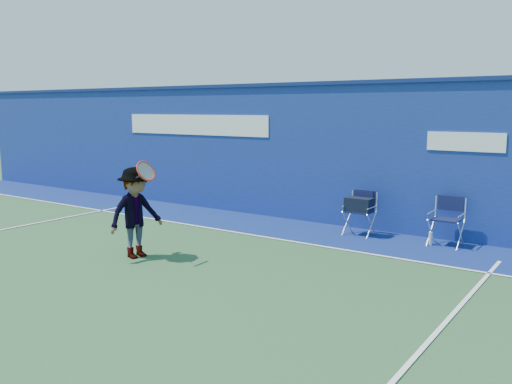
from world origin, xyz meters
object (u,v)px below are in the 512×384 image
Objects in this scene: directors_chair_right at (446,231)px; tennis_player at (136,212)px; water_bottle at (430,239)px; directors_chair_left at (359,217)px.

tennis_player reaches higher than directors_chair_right.
water_bottle is 5.36m from tennis_player.
tennis_player is at bearing -136.61° from water_bottle.
directors_chair_left is 0.53× the size of tennis_player.
tennis_player is at bearing -123.70° from directors_chair_left.
water_bottle is (1.42, -0.00, -0.25)m from directors_chair_left.
directors_chair_right reaches higher than directors_chair_left.
tennis_player is (-2.44, -3.66, 0.40)m from directors_chair_left.
water_bottle is 0.15× the size of tennis_player.
directors_chair_right is at bearing 31.16° from water_bottle.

